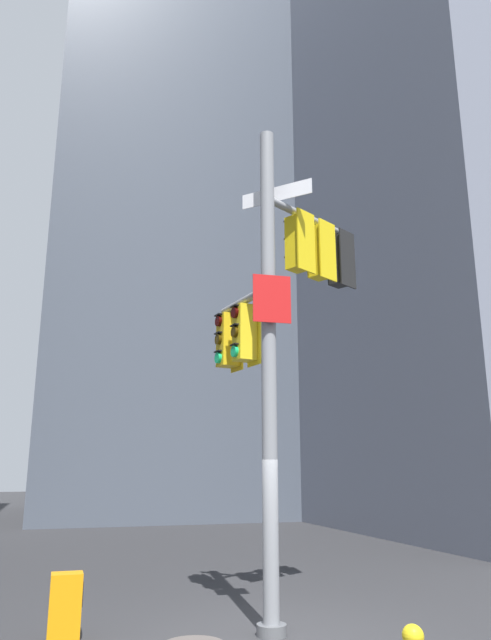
# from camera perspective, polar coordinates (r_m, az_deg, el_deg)

# --- Properties ---
(ground) EXTENTS (120.00, 120.00, 0.00)m
(ground) POSITION_cam_1_polar(r_m,az_deg,el_deg) (9.74, 2.54, -28.18)
(ground) COLOR #2D2D30
(building_mid_block) EXTENTS (15.92, 15.92, 52.79)m
(building_mid_block) POSITION_cam_1_polar(r_m,az_deg,el_deg) (42.47, -5.31, 20.38)
(building_mid_block) COLOR #4C5460
(building_mid_block) RESTS_ON ground
(signal_pole_assembly) EXTENTS (2.67, 2.09, 8.18)m
(signal_pole_assembly) POSITION_cam_1_polar(r_m,az_deg,el_deg) (10.40, 3.36, 0.49)
(signal_pole_assembly) COLOR gray
(signal_pole_assembly) RESTS_ON ground
(newspaper_box) EXTENTS (0.45, 0.36, 0.92)m
(newspaper_box) POSITION_cam_1_polar(r_m,az_deg,el_deg) (9.60, -17.03, -25.02)
(newspaper_box) COLOR orange
(newspaper_box) RESTS_ON ground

